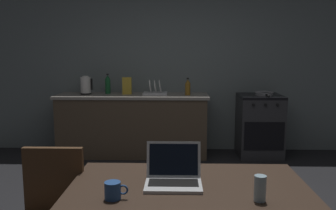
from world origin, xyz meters
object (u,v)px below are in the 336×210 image
object	(u,v)px
electric_kettle	(85,86)
frying_pan	(264,93)
dish_rack	(155,91)
stove_oven	(259,125)
laptop	(173,176)
bottle_b	(107,84)
drinking_glass	(259,188)
coffee_mug	(112,190)
bottle	(187,87)
cereal_box	(127,86)
dining_table	(188,200)

from	to	relation	value
electric_kettle	frying_pan	xyz separation A→B (m)	(2.54, -0.03, -0.10)
electric_kettle	dish_rack	bearing A→B (deg)	0.00
electric_kettle	stove_oven	bearing A→B (deg)	-0.06
laptop	bottle_b	xyz separation A→B (m)	(-0.99, 3.17, 0.24)
drinking_glass	dish_rack	bearing A→B (deg)	102.42
laptop	electric_kettle	size ratio (longest dim) A/B	1.21
stove_oven	coffee_mug	bearing A→B (deg)	-114.61
bottle	cereal_box	xyz separation A→B (m)	(-0.87, 0.07, 0.01)
dining_table	frying_pan	distance (m)	3.35
laptop	dish_rack	world-z (taller)	dish_rack
laptop	stove_oven	bearing A→B (deg)	66.23
electric_kettle	dish_rack	world-z (taller)	electric_kettle
laptop	bottle_b	distance (m)	3.33
bottle	coffee_mug	xyz separation A→B (m)	(-0.48, -3.26, -0.21)
dining_table	bottle	bearing A→B (deg)	88.44
cereal_box	dining_table	bearing A→B (deg)	-76.16
stove_oven	dining_table	world-z (taller)	stove_oven
coffee_mug	drinking_glass	distance (m)	0.75
bottle	drinking_glass	xyz separation A→B (m)	(0.27, -3.27, -0.19)
laptop	drinking_glass	size ratio (longest dim) A/B	2.40
dish_rack	bottle_b	world-z (taller)	bottle_b
dining_table	dish_rack	size ratio (longest dim) A/B	3.99
dish_rack	stove_oven	bearing A→B (deg)	-0.09
stove_oven	electric_kettle	distance (m)	2.56
bottle	bottle_b	bearing A→B (deg)	173.59
frying_pan	drinking_glass	xyz separation A→B (m)	(-0.81, -3.29, -0.10)
stove_oven	electric_kettle	xyz separation A→B (m)	(-2.50, 0.00, 0.57)
laptop	cereal_box	bearing A→B (deg)	100.18
coffee_mug	electric_kettle	bearing A→B (deg)	106.46
frying_pan	dish_rack	distance (m)	1.54
coffee_mug	bottle	bearing A→B (deg)	81.62
dining_table	laptop	bearing A→B (deg)	141.95
frying_pan	laptop	bearing A→B (deg)	-112.20
coffee_mug	bottle_b	distance (m)	3.47
cereal_box	laptop	bearing A→B (deg)	-77.39
frying_pan	dish_rack	world-z (taller)	dish_rack
laptop	dish_rack	distance (m)	3.11
bottle_b	stove_oven	bearing A→B (deg)	-2.15
coffee_mug	stove_oven	bearing A→B (deg)	65.39
dining_table	frying_pan	bearing A→B (deg)	69.62
stove_oven	laptop	size ratio (longest dim) A/B	2.76
stove_oven	bottle	size ratio (longest dim) A/B	3.64
dining_table	stove_oven	bearing A→B (deg)	70.48
bottle	cereal_box	distance (m)	0.87
frying_pan	drinking_glass	size ratio (longest dim) A/B	3.25
laptop	electric_kettle	distance (m)	3.36
cereal_box	dish_rack	bearing A→B (deg)	-2.81
stove_oven	bottle	xyz separation A→B (m)	(-1.04, -0.05, 0.56)
dining_table	coffee_mug	size ratio (longest dim) A/B	11.02
cereal_box	dish_rack	distance (m)	0.42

